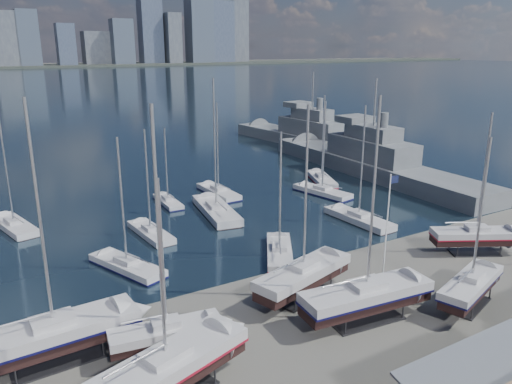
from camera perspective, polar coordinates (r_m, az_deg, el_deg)
ground at (r=44.38m, az=9.33°, el=-13.68°), size 1400.00×1400.00×0.00m
water at (r=340.65m, az=-26.92°, el=10.90°), size 1400.00×600.00×0.40m
sailboat_cradle_0 at (r=39.80m, az=-22.02°, el=-14.84°), size 12.06×3.93×19.01m
sailboat_cradle_1 at (r=34.30m, az=-10.17°, el=-19.24°), size 12.39×6.86×19.05m
sailboat_cradle_2 at (r=38.36m, az=-10.19°, el=-15.52°), size 8.47×3.49×13.62m
sailboat_cradle_3 at (r=43.06m, az=12.51°, el=-11.51°), size 11.90×4.41×18.59m
sailboat_cradle_4 at (r=45.93m, az=5.44°, el=-9.40°), size 11.18×5.88×17.45m
sailboat_cradle_5 at (r=48.04m, az=23.37°, el=-9.73°), size 9.62×5.28×15.06m
sailboat_cradle_6 at (r=59.96m, az=23.85°, el=-4.60°), size 9.69×6.93×15.51m
sailboat_moored_2 at (r=69.35m, az=-25.89°, el=-3.61°), size 4.95×10.27×14.95m
sailboat_moored_3 at (r=53.26m, az=-14.51°, el=-8.30°), size 5.92×9.95×14.38m
sailboat_moored_4 at (r=61.68m, az=-11.93°, el=-4.64°), size 3.17×9.13×13.55m
sailboat_moored_5 at (r=73.31m, az=-10.02°, el=-1.15°), size 2.47×7.86×11.64m
sailboat_moored_6 at (r=54.92m, az=2.69°, el=-6.98°), size 7.27×9.55×14.29m
sailboat_moored_7 at (r=68.05m, az=-4.56°, el=-2.31°), size 5.58×13.00×19.01m
sailboat_moored_8 at (r=76.96m, az=-4.31°, el=-0.10°), size 3.04×9.94×14.75m
sailboat_moored_9 at (r=66.24m, az=11.65°, el=-3.14°), size 3.37×10.58×15.80m
sailboat_moored_10 at (r=77.49m, az=7.57°, el=-0.08°), size 4.74×10.35×14.94m
sailboat_moored_11 at (r=84.80m, az=7.49°, el=1.36°), size 6.46×10.41×15.09m
naval_ship_east at (r=91.41m, az=12.96°, el=3.05°), size 9.26×49.95×18.48m
naval_ship_west at (r=114.94m, az=6.31°, el=6.04°), size 12.88×47.57×18.23m
car_c at (r=39.17m, az=24.24°, el=-18.33°), size 3.15×5.24×1.36m
flagpole at (r=46.15m, az=14.78°, el=-3.85°), size 1.01×0.12×11.41m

